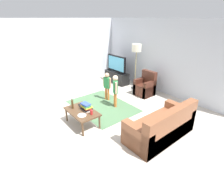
{
  "coord_description": "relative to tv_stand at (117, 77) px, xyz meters",
  "views": [
    {
      "loc": [
        3.94,
        -2.57,
        2.72
      ],
      "look_at": [
        0.0,
        0.6,
        0.65
      ],
      "focal_mm": 28.38,
      "sensor_mm": 36.0,
      "label": 1
    }
  ],
  "objects": [
    {
      "name": "bottle",
      "position": [
        1.72,
        -3.03,
        0.3
      ],
      "size": [
        0.06,
        0.06,
        0.29
      ],
      "color": "#4C3319",
      "rests_on": "coffee_table"
    },
    {
      "name": "armchair",
      "position": [
        1.71,
        -0.04,
        0.05
      ],
      "size": [
        0.6,
        0.6,
        0.9
      ],
      "color": "#472319",
      "rests_on": "ground"
    },
    {
      "name": "ground",
      "position": [
        1.77,
        -2.3,
        -0.24
      ],
      "size": [
        7.8,
        7.8,
        0.0
      ],
      "primitive_type": "plane",
      "color": "beige"
    },
    {
      "name": "child_near_tv",
      "position": [
        1.16,
        -1.43,
        0.35
      ],
      "size": [
        0.32,
        0.17,
        0.99
      ],
      "color": "orange",
      "rests_on": "ground"
    },
    {
      "name": "tv_stand",
      "position": [
        0.0,
        0.0,
        0.0
      ],
      "size": [
        1.2,
        0.44,
        0.5
      ],
      "color": "black",
      "rests_on": "ground"
    },
    {
      "name": "floor_lamp",
      "position": [
        0.97,
        0.15,
        1.3
      ],
      "size": [
        0.36,
        0.36,
        1.78
      ],
      "color": "#262626",
      "rests_on": "ground"
    },
    {
      "name": "tv",
      "position": [
        -0.0,
        -0.02,
        0.6
      ],
      "size": [
        1.1,
        0.28,
        0.71
      ],
      "color": "black",
      "rests_on": "tv_stand"
    },
    {
      "name": "area_rug",
      "position": [
        1.46,
        -1.85,
        -0.24
      ],
      "size": [
        2.2,
        1.6,
        0.01
      ],
      "primitive_type": "cube",
      "color": "#4C724C",
      "rests_on": "ground"
    },
    {
      "name": "wall_left",
      "position": [
        -1.23,
        -2.3,
        1.11
      ],
      "size": [
        0.12,
        6.0,
        2.7
      ],
      "primitive_type": "cube",
      "color": "silver",
      "rests_on": "ground"
    },
    {
      "name": "coffee_table",
      "position": [
        2.0,
        -2.91,
        0.13
      ],
      "size": [
        1.0,
        0.6,
        0.42
      ],
      "color": "#513823",
      "rests_on": "ground"
    },
    {
      "name": "tv_remote",
      "position": [
        1.7,
        -2.81,
        0.19
      ],
      "size": [
        0.18,
        0.09,
        0.02
      ],
      "primitive_type": "cube",
      "rotation": [
        0.0,
        0.0,
        -0.28
      ],
      "color": "black",
      "rests_on": "coffee_table"
    },
    {
      "name": "couch",
      "position": [
        3.71,
        -1.7,
        0.05
      ],
      "size": [
        0.8,
        1.8,
        0.86
      ],
      "color": "brown",
      "rests_on": "ground"
    },
    {
      "name": "plate",
      "position": [
        2.22,
        -3.03,
        0.18
      ],
      "size": [
        0.22,
        0.22,
        0.02
      ],
      "color": "white",
      "rests_on": "coffee_table"
    },
    {
      "name": "child_center",
      "position": [
        1.72,
        -1.52,
        0.39
      ],
      "size": [
        0.32,
        0.22,
        1.06
      ],
      "color": "orange",
      "rests_on": "ground"
    },
    {
      "name": "book_stack",
      "position": [
        2.05,
        -2.79,
        0.27
      ],
      "size": [
        0.31,
        0.23,
        0.2
      ],
      "color": "white",
      "rests_on": "coffee_table"
    },
    {
      "name": "wall_back",
      "position": [
        1.77,
        0.7,
        1.11
      ],
      "size": [
        6.0,
        0.12,
        2.7
      ],
      "primitive_type": "cube",
      "color": "silver",
      "rests_on": "ground"
    },
    {
      "name": "soda_can",
      "position": [
        2.32,
        -2.81,
        0.24
      ],
      "size": [
        0.07,
        0.07,
        0.12
      ],
      "primitive_type": "cylinder",
      "color": "red",
      "rests_on": "coffee_table"
    }
  ]
}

